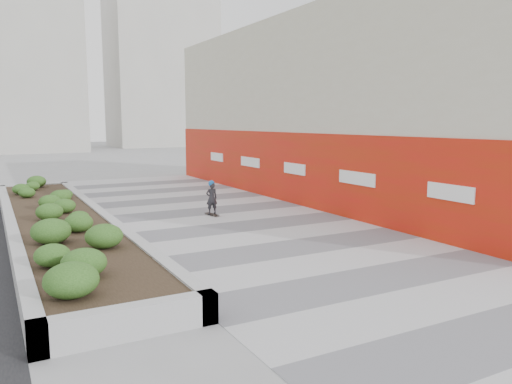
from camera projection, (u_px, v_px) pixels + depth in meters
ground at (335, 264)px, 12.20m from camera, size 160.00×160.00×0.00m
walkway at (273, 239)px, 14.82m from camera, size 8.00×36.00×0.01m
building at (340, 110)px, 22.75m from camera, size 6.04×24.08×8.00m
planter at (58, 219)px, 15.66m from camera, size 3.00×18.00×0.90m
distant_bldg_north_l at (4, 63)px, 56.40m from camera, size 16.00×12.00×20.00m
distant_bldg_north_r at (161, 60)px, 69.87m from camera, size 14.00×10.00×24.00m
manhole_cover at (287, 237)px, 15.05m from camera, size 0.44×0.44×0.01m
skateboarder at (212, 198)px, 18.33m from camera, size 0.44×0.74×1.32m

